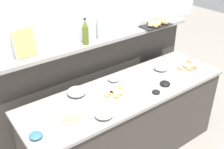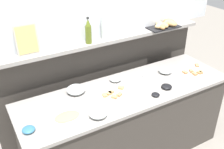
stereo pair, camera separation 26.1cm
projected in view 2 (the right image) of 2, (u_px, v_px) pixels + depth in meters
The scene contains 18 objects.
ground_plane at pixel (102, 125), 3.63m from camera, with size 12.00×12.00×0.00m, color gray.
buffet_counter at pixel (126, 124), 2.96m from camera, with size 2.27×0.71×0.90m.
back_ledge_unit at pixel (103, 85), 3.25m from camera, with size 2.52×0.22×1.30m.
sandwich_platter_rear at pixel (194, 71), 3.06m from camera, with size 0.38×0.21×0.04m.
sandwich_platter_front at pixel (114, 94), 2.65m from camera, with size 0.31×0.20×0.04m.
cold_cuts_platter at pixel (67, 117), 2.34m from camera, with size 0.31×0.22×0.02m.
glass_bowl_large at pixel (115, 79), 2.89m from camera, with size 0.13×0.13×0.05m.
glass_bowl_medium at pixel (76, 90), 2.68m from camera, with size 0.19×0.19×0.08m.
glass_bowl_small at pixel (165, 71), 3.04m from camera, with size 0.16×0.16×0.06m.
glass_bowl_extra at pixel (98, 113), 2.35m from camera, with size 0.17×0.17×0.07m.
condiment_bowl_teal at pixel (29, 130), 2.18m from camera, with size 0.11×0.11×0.04m, color teal.
condiment_bowl_red at pixel (156, 95), 2.64m from camera, with size 0.08×0.08×0.03m, color black.
condiment_bowl_cream at pixel (167, 87), 2.76m from camera, with size 0.11×0.11×0.04m, color black.
serving_tongs at pixel (145, 73), 3.04m from camera, with size 0.17×0.15×0.01m.
olive_oil_bottle at pixel (88, 32), 2.73m from camera, with size 0.06×0.06×0.28m.
bread_basket at pixel (165, 24), 3.19m from camera, with size 0.40×0.29×0.08m.
framed_picture at pixel (27, 40), 2.49m from camera, with size 0.21×0.06×0.29m.
water_carafe at pixel (105, 28), 2.82m from camera, with size 0.09×0.09×0.25m, color silver.
Camera 2 is at (-1.29, -1.92, 2.38)m, focal length 42.93 mm.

